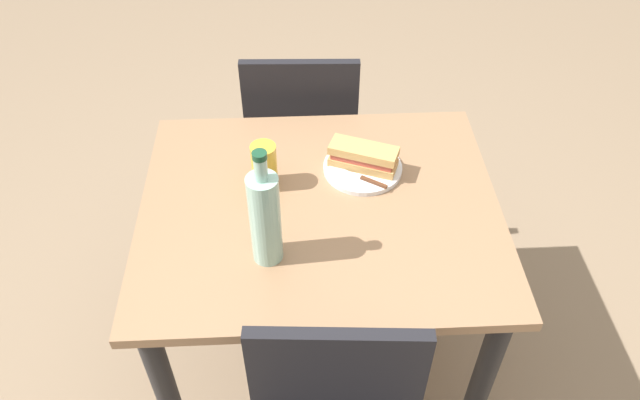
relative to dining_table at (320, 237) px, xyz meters
The scene contains 8 objects.
ground_plane 0.60m from the dining_table, ahead, with size 8.00×8.00×0.00m, color #8C755B.
dining_table is the anchor object (origin of this frame).
chair_near 0.61m from the dining_table, 86.53° to the right, with size 0.42×0.42×0.87m.
plate_near 0.23m from the dining_table, 132.78° to the right, with size 0.22×0.22×0.01m, color white.
baguette_sandwich_near 0.26m from the dining_table, 132.78° to the right, with size 0.20×0.14×0.07m.
knife_near 0.21m from the dining_table, 144.33° to the right, with size 0.16×0.11×0.01m.
water_bottle 0.34m from the dining_table, 51.32° to the left, with size 0.07×0.07×0.33m.
beer_glass 0.26m from the dining_table, 31.40° to the right, with size 0.07×0.07×0.14m, color gold.
Camera 1 is at (0.06, 1.17, 1.89)m, focal length 34.53 mm.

